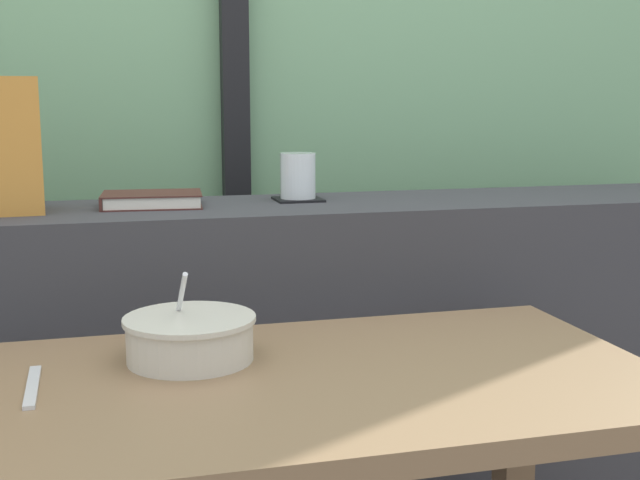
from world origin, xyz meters
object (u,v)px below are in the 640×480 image
at_px(fork_utensil, 32,387).
at_px(soup_bowl, 190,338).
at_px(juice_glass, 298,178).
at_px(closed_book, 151,200).
at_px(breakfast_table, 298,457).
at_px(coaster_square, 298,199).

bearing_deg(fork_utensil, soup_bowl, 16.95).
xyz_separation_m(juice_glass, fork_utensil, (-0.52, -0.58, -0.22)).
height_order(juice_glass, closed_book, juice_glass).
height_order(closed_book, fork_utensil, closed_book).
relative_size(breakfast_table, fork_utensil, 6.29).
height_order(juice_glass, soup_bowl, juice_glass).
bearing_deg(soup_bowl, breakfast_table, -38.84).
xyz_separation_m(breakfast_table, fork_utensil, (-0.37, 0.04, 0.13)).
bearing_deg(soup_bowl, fork_utensil, -162.25).
distance_m(breakfast_table, soup_bowl, 0.24).
relative_size(breakfast_table, coaster_square, 10.69).
xyz_separation_m(soup_bowl, fork_utensil, (-0.23, -0.07, -0.03)).
distance_m(breakfast_table, closed_book, 0.70).
height_order(coaster_square, closed_book, closed_book).
xyz_separation_m(coaster_square, fork_utensil, (-0.52, -0.58, -0.18)).
height_order(coaster_square, soup_bowl, coaster_square).
xyz_separation_m(coaster_square, juice_glass, (0.00, 0.00, 0.05)).
height_order(breakfast_table, soup_bowl, soup_bowl).
height_order(closed_book, soup_bowl, closed_book).
relative_size(coaster_square, closed_book, 0.47).
bearing_deg(breakfast_table, coaster_square, 76.45).
bearing_deg(juice_glass, closed_book, -176.20).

